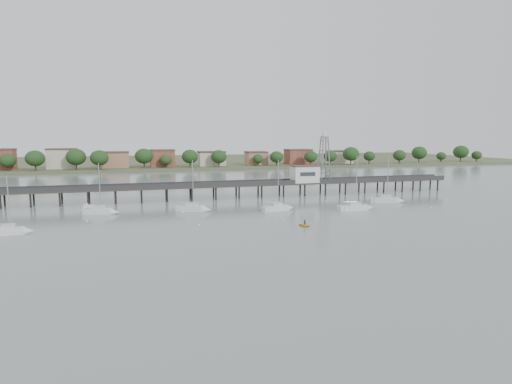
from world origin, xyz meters
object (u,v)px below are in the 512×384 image
sailboat_c (281,208)px  sailboat_f (197,209)px  sailboat_a (15,231)px  sailboat_e (390,200)px  sailboat_b (104,211)px  pier (226,186)px  yellow_dinghy (305,226)px  lattice_tower (324,159)px  sailboat_d (359,207)px  white_tender (88,206)px

sailboat_c → sailboat_f: sailboat_c is taller
sailboat_a → sailboat_e: bearing=7.1°
sailboat_a → sailboat_b: (14.92, 17.56, -0.01)m
pier → sailboat_e: size_ratio=10.72×
sailboat_a → sailboat_b: size_ratio=0.92×
sailboat_a → yellow_dinghy: size_ratio=4.33×
sailboat_b → sailboat_f: bearing=11.2°
sailboat_c → sailboat_f: 20.86m
sailboat_a → lattice_tower: bearing=21.8°
sailboat_a → sailboat_f: (36.54, 15.16, -0.01)m
sailboat_b → yellow_dinghy: 48.08m
pier → sailboat_e: (42.17, -20.71, -3.16)m
sailboat_e → sailboat_a: 91.56m
sailboat_b → sailboat_f: size_ratio=0.96×
lattice_tower → sailboat_c: size_ratio=1.17×
pier → sailboat_f: 23.15m
sailboat_d → sailboat_f: size_ratio=1.08×
sailboat_d → yellow_dinghy: sailboat_d is taller
sailboat_e → sailboat_c: 33.76m
sailboat_b → sailboat_d: (60.93, -11.89, -0.01)m
sailboat_c → sailboat_f: bearing=155.4°
sailboat_c → pier: bearing=97.6°
sailboat_b → sailboat_c: (41.97, -6.97, -0.00)m
sailboat_e → white_tender: bearing=-167.2°
pier → sailboat_f: (-11.74, -19.70, -3.15)m
sailboat_c → white_tender: 49.56m
sailboat_f → lattice_tower: bearing=51.2°
lattice_tower → yellow_dinghy: bearing=-119.4°
lattice_tower → sailboat_a: bearing=-156.4°
sailboat_b → sailboat_d: size_ratio=0.89×
sailboat_e → sailboat_c: sailboat_e is taller
pier → white_tender: 38.51m
sailboat_f → yellow_dinghy: 30.28m
sailboat_f → sailboat_c: bearing=14.0°
pier → sailboat_b: bearing=-152.6°
sailboat_f → sailboat_a: bearing=-130.8°
lattice_tower → sailboat_b: 67.94m
sailboat_e → yellow_dinghy: 42.01m
sailboat_c → yellow_dinghy: size_ratio=4.93×
sailboat_a → sailboat_c: bearing=8.7°
sailboat_e → sailboat_f: sailboat_e is taller
sailboat_b → white_tender: sailboat_b is taller
lattice_tower → sailboat_c: lattice_tower is taller
sailboat_a → sailboat_f: bearing=20.7°
sailboat_a → sailboat_c: (56.89, 10.58, -0.01)m
pier → sailboat_a: (-48.28, -34.86, -3.14)m
lattice_tower → pier: bearing=-180.0°
sailboat_a → white_tender: (10.53, 28.09, -0.26)m
pier → white_tender: (-37.76, -6.78, -3.40)m
white_tender → sailboat_d: bearing=-30.0°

